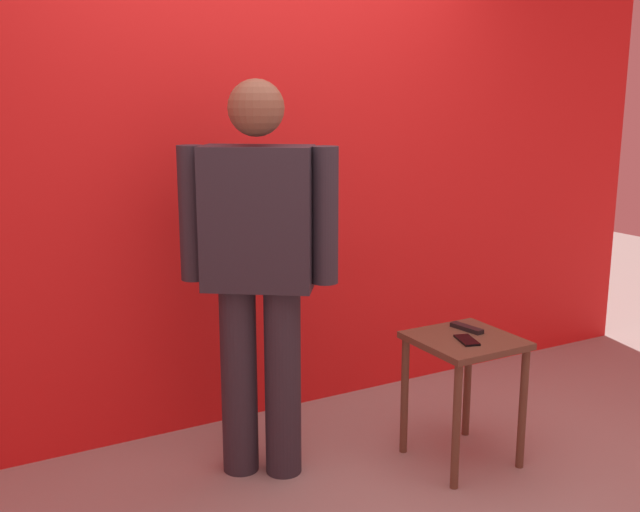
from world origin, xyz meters
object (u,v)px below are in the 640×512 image
cell_phone (467,340)px  tv_remote (467,328)px  standing_person (259,262)px  side_table (464,362)px

cell_phone → tv_remote: 0.16m
tv_remote → standing_person: bearing=154.4°
standing_person → cell_phone: size_ratio=11.99×
side_table → standing_person: bearing=157.3°
standing_person → cell_phone: (0.82, -0.40, -0.37)m
side_table → cell_phone: 0.13m
side_table → cell_phone: bearing=-123.1°
standing_person → cell_phone: 0.98m
standing_person → tv_remote: standing_person is taller
cell_phone → side_table: bearing=74.1°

